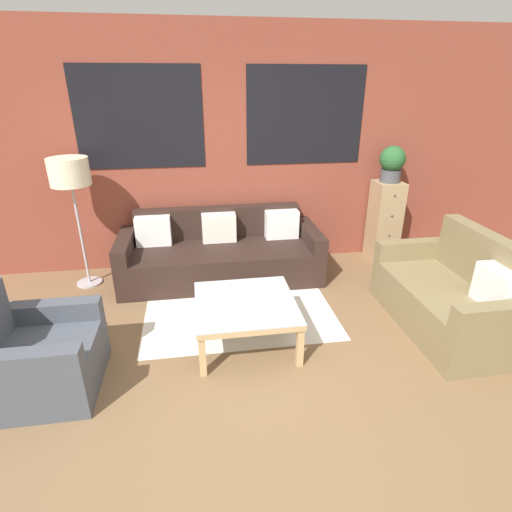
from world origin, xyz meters
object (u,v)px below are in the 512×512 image
at_px(potted_plant, 392,163).
at_px(couch_dark, 221,255).
at_px(armchair_corner, 36,358).
at_px(floor_lamp, 70,177).
at_px(coffee_table, 245,308).
at_px(drawer_cabinet, 384,221).
at_px(settee_vintage, 451,297).

bearing_deg(potted_plant, couch_dark, -173.93).
bearing_deg(armchair_corner, potted_plant, 28.00).
relative_size(armchair_corner, floor_lamp, 0.58).
bearing_deg(potted_plant, armchair_corner, -152.00).
bearing_deg(potted_plant, coffee_table, -141.80).
height_order(floor_lamp, potted_plant, potted_plant).
bearing_deg(armchair_corner, couch_dark, 48.63).
distance_m(floor_lamp, potted_plant, 3.69).
distance_m(armchair_corner, potted_plant, 4.25).
relative_size(floor_lamp, potted_plant, 3.32).
bearing_deg(coffee_table, couch_dark, 94.94).
bearing_deg(potted_plant, drawer_cabinet, -90.00).
xyz_separation_m(armchair_corner, coffee_table, (1.63, 0.35, 0.07)).
distance_m(couch_dark, coffee_table, 1.37).
height_order(couch_dark, armchair_corner, armchair_corner).
xyz_separation_m(couch_dark, armchair_corner, (-1.51, -1.71, -0.00)).
xyz_separation_m(couch_dark, drawer_cabinet, (2.14, 0.23, 0.23)).
distance_m(settee_vintage, armchair_corner, 3.59).
bearing_deg(settee_vintage, drawer_cabinet, 87.43).
xyz_separation_m(couch_dark, potted_plant, (2.14, 0.23, 0.98)).
distance_m(settee_vintage, drawer_cabinet, 1.65).
relative_size(coffee_table, floor_lamp, 0.60).
bearing_deg(armchair_corner, coffee_table, 12.10).
relative_size(couch_dark, coffee_table, 2.66).
xyz_separation_m(settee_vintage, coffee_table, (-1.95, 0.04, 0.04)).
distance_m(settee_vintage, floor_lamp, 4.01).
distance_m(couch_dark, armchair_corner, 2.28).
bearing_deg(couch_dark, floor_lamp, 178.24).
bearing_deg(settee_vintage, couch_dark, 145.73).
relative_size(coffee_table, drawer_cabinet, 0.85).
bearing_deg(settee_vintage, floor_lamp, 158.03).
bearing_deg(floor_lamp, settee_vintage, -21.97).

